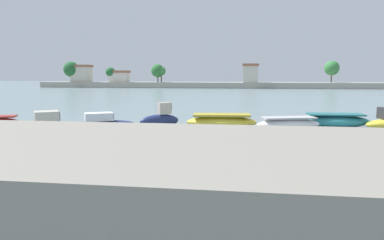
{
  "coord_description": "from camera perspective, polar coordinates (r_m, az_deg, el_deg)",
  "views": [
    {
      "loc": [
        12.23,
        -16.18,
        4.2
      ],
      "look_at": [
        7.92,
        12.81,
        0.57
      ],
      "focal_mm": 34.64,
      "sensor_mm": 36.0,
      "label": 1
    }
  ],
  "objects": [
    {
      "name": "moored_boat_6",
      "position": [
        28.64,
        14.6,
        -0.6
      ],
      "size": [
        5.19,
        3.03,
        1.03
      ],
      "rotation": [
        0.0,
        0.0,
        0.3
      ],
      "color": "white",
      "rests_on": "ground"
    },
    {
      "name": "moored_boat_7",
      "position": [
        31.47,
        21.17,
        -0.11
      ],
      "size": [
        5.39,
        2.22,
        1.1
      ],
      "rotation": [
        0.0,
        0.0,
        0.05
      ],
      "color": "teal",
      "rests_on": "ground"
    },
    {
      "name": "distant_shoreline",
      "position": [
        114.91,
        -0.76,
        6.14
      ],
      "size": [
        106.77,
        6.44,
        8.22
      ],
      "color": "#9E998C",
      "rests_on": "ground"
    },
    {
      "name": "moored_boat_4",
      "position": [
        29.16,
        -4.92,
        0.08
      ],
      "size": [
        3.2,
        2.8,
        1.99
      ],
      "rotation": [
        0.0,
        0.0,
        0.66
      ],
      "color": "navy",
      "rests_on": "ground"
    },
    {
      "name": "moored_boat_3",
      "position": [
        28.6,
        -13.61,
        -0.58
      ],
      "size": [
        5.2,
        4.06,
        1.34
      ],
      "rotation": [
        0.0,
        0.0,
        0.51
      ],
      "color": "navy",
      "rests_on": "ground"
    },
    {
      "name": "moored_boat_5",
      "position": [
        28.86,
        4.55,
        -0.24
      ],
      "size": [
        5.6,
        2.51,
        1.13
      ],
      "rotation": [
        0.0,
        0.0,
        0.09
      ],
      "color": "yellow",
      "rests_on": "ground"
    },
    {
      "name": "moored_boat_2",
      "position": [
        25.92,
        -22.57,
        -1.42
      ],
      "size": [
        5.25,
        4.4,
        1.82
      ],
      "rotation": [
        0.0,
        0.0,
        0.6
      ],
      "color": "teal",
      "rests_on": "ground"
    }
  ]
}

